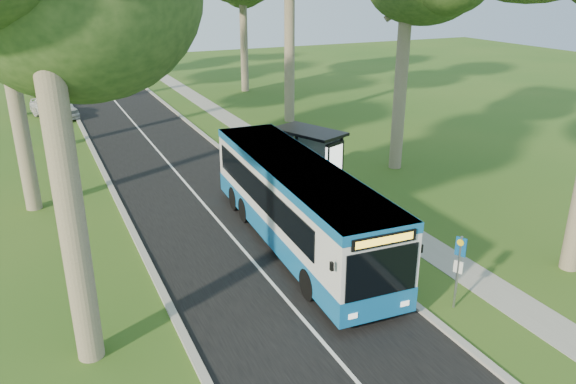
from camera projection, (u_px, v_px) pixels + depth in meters
name	position (u px, v px, depth m)	size (l,w,h in m)	color
ground	(327.00, 235.00, 22.46)	(120.00, 120.00, 0.00)	#2D541A
road	(177.00, 173.00, 29.54)	(7.00, 100.00, 0.02)	black
kerb_east	(239.00, 164.00, 30.90)	(0.25, 100.00, 0.12)	#9E9B93
kerb_west	(108.00, 182.00, 28.14)	(0.25, 100.00, 0.12)	#9E9B93
centre_line	(177.00, 173.00, 29.53)	(0.12, 100.00, 0.01)	white
footpath	(289.00, 158.00, 32.10)	(1.50, 100.00, 0.02)	gray
bus	(297.00, 204.00, 21.07)	(3.17, 12.35, 3.25)	silver
bus_stop_sign	(459.00, 264.00, 17.02)	(0.17, 0.33, 2.45)	gray
bus_shelter	(316.00, 150.00, 26.42)	(2.99, 3.84, 2.92)	black
litter_bin	(298.00, 179.00, 27.29)	(0.53, 0.53, 0.93)	black
car_white	(54.00, 107.00, 40.96)	(1.94, 4.81, 1.64)	silver
car_silver	(47.00, 86.00, 49.31)	(1.47, 4.21, 1.39)	#A1A3A8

